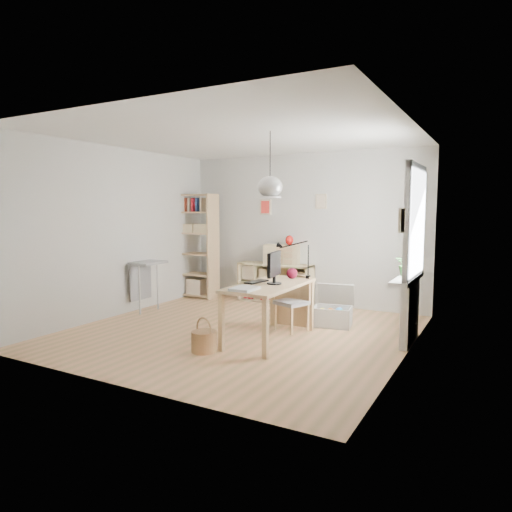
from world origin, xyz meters
The scene contains 20 objects.
ground centered at (0.00, 0.00, 0.00)m, with size 4.50×4.50×0.00m, color tan.
room_shell centered at (0.55, -0.15, 2.00)m, with size 4.50×4.50×4.50m.
window_unit centered at (2.23, 0.60, 1.55)m, with size 0.07×1.16×1.46m.
radiator centered at (2.19, 0.60, 0.40)m, with size 0.10×0.80×0.80m, color silver.
windowsill centered at (2.14, 0.60, 0.83)m, with size 0.22×1.20×0.06m, color silver.
desk centered at (0.55, -0.15, 0.66)m, with size 0.70×1.50×0.75m.
cube_shelf centered at (-0.47, 2.08, 0.30)m, with size 1.40×0.38×0.72m.
tall_bookshelf centered at (-2.04, 1.80, 1.09)m, with size 0.80×0.38×2.00m.
side_table centered at (-2.04, 0.35, 0.67)m, with size 0.40×0.55×0.85m.
chair centered at (0.63, 0.46, 0.44)m, with size 0.49×0.49×0.78m.
wicker_basket centered at (0.08, -0.97, 0.14)m, with size 0.31×0.31×0.43m.
storage_chest centered at (1.03, 0.98, 0.19)m, with size 0.65×0.71×0.59m.
monitor centered at (0.61, -0.14, 0.99)m, with size 0.19×0.48×0.42m.
keyboard centered at (0.34, -0.13, 0.76)m, with size 0.14×0.38×0.02m, color black.
task_lamp centered at (0.59, 0.45, 1.09)m, with size 0.47×0.17×0.50m.
yarn_ball centered at (0.63, 0.37, 0.83)m, with size 0.15×0.15×0.15m, color #48091A.
paper_tray centered at (0.49, -0.70, 0.77)m, with size 0.27×0.33×0.03m, color silver.
drawer_chest centered at (-0.32, 2.04, 0.90)m, with size 0.62×0.28×0.35m, color #D0BE89.
red_vase centered at (-0.17, 2.04, 1.16)m, with size 0.15×0.15×0.17m, color #A8120E.
potted_plant centered at (2.12, 0.67, 1.01)m, with size 0.27×0.24×0.30m, color #215720.
Camera 1 is at (3.21, -5.38, 1.73)m, focal length 32.00 mm.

